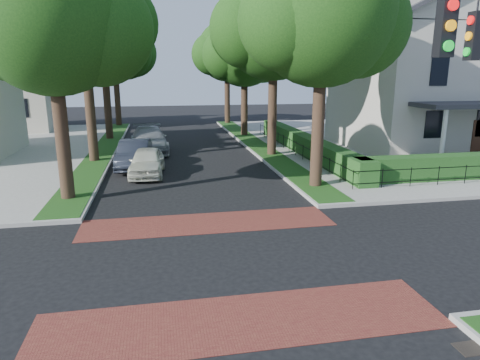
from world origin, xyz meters
name	(u,v)px	position (x,y,z in m)	size (l,w,h in m)	color
ground	(221,260)	(0.00, 0.00, 0.00)	(120.00, 120.00, 0.00)	black
sidewalk_ne	(429,140)	(19.50, 19.00, 0.07)	(30.00, 30.00, 0.15)	gray
crosswalk_far	(208,223)	(0.00, 3.20, 0.01)	(9.00, 2.20, 0.01)	maroon
crosswalk_near	(242,321)	(0.00, -3.20, 0.01)	(9.00, 2.20, 0.01)	maroon
storm_drain	(472,348)	(4.30, -5.00, 0.01)	(0.65, 0.45, 0.01)	black
grass_strip_ne	(256,144)	(5.40, 19.10, 0.16)	(1.60, 29.80, 0.02)	#1C4012
grass_strip_nw	(104,149)	(-5.40, 19.10, 0.16)	(1.60, 29.80, 0.02)	#1C4012
tree_right_near	(323,17)	(5.60, 7.24, 7.63)	(7.75, 6.67, 10.66)	black
tree_right_mid	(275,27)	(5.61, 15.25, 7.99)	(8.25, 7.09, 11.22)	black
tree_right_far	(245,52)	(5.60, 24.22, 6.91)	(7.25, 6.23, 9.74)	black
tree_right_back	(228,52)	(5.60, 33.23, 7.27)	(7.50, 6.45, 10.20)	black
tree_left_near	(54,20)	(-5.40, 7.23, 7.27)	(7.50, 6.45, 10.20)	black
tree_left_mid	(85,16)	(-5.39, 15.24, 8.34)	(8.00, 6.88, 11.48)	black
tree_left_far	(105,48)	(-5.40, 24.22, 7.12)	(7.00, 6.02, 9.86)	black
tree_left_back	(115,50)	(-5.40, 33.24, 7.41)	(7.75, 6.66, 10.44)	black
hedge_main_road	(304,144)	(7.70, 15.00, 0.75)	(1.00, 18.00, 1.20)	#1A4116
fence_main_road	(292,147)	(6.90, 15.00, 0.60)	(0.06, 18.00, 0.90)	black
house_victorian	(439,61)	(17.51, 15.92, 6.02)	(13.00, 13.05, 12.48)	beige
house_left_far	(1,75)	(-15.49, 31.99, 5.04)	(10.00, 9.00, 10.14)	beige
parked_car_front	(147,162)	(-2.30, 11.19, 0.72)	(1.71, 4.25, 1.45)	silver
parked_car_middle	(134,154)	(-3.03, 13.21, 0.78)	(1.65, 4.73, 1.56)	#1D222C
parked_car_rear	(149,140)	(-2.30, 18.04, 0.85)	(2.37, 5.83, 1.69)	gray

